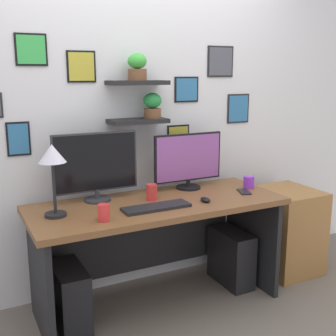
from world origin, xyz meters
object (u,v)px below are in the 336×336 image
object	(u,v)px
computer_mouse	(205,200)
computer_tower_left	(70,298)
cell_phone	(244,192)
coffee_mug	(249,182)
monitor_left	(96,165)
water_cup	(152,192)
desk	(155,229)
desk_lamp	(53,161)
drawer_cabinet	(286,230)
pen_cup	(104,213)
monitor_right	(188,160)
keyboard	(156,207)
computer_tower_right	(231,257)

from	to	relation	value
computer_mouse	computer_tower_left	distance (m)	1.07
cell_phone	coffee_mug	bearing A→B (deg)	58.73
cell_phone	monitor_left	bearing A→B (deg)	-175.74
coffee_mug	water_cup	world-z (taller)	water_cup
monitor_left	coffee_mug	distance (m)	1.14
desk	computer_tower_left	xyz separation A→B (m)	(-0.62, -0.06, -0.34)
desk_lamp	drawer_cabinet	distance (m)	2.00
monitor_left	pen_cup	world-z (taller)	monitor_left
monitor_right	coffee_mug	distance (m)	0.48
water_cup	desk_lamp	bearing A→B (deg)	-175.94
desk_lamp	drawer_cabinet	size ratio (longest dim) A/B	0.65
computer_mouse	cell_phone	bearing A→B (deg)	10.82
keyboard	computer_tower_left	distance (m)	0.79
desk	water_cup	xyz separation A→B (m)	(-0.02, 0.00, 0.26)
cell_phone	computer_tower_right	xyz separation A→B (m)	(-0.02, 0.11, -0.55)
computer_tower_left	computer_tower_right	size ratio (longest dim) A/B	0.99
desk	computer_tower_right	xyz separation A→B (m)	(0.64, -0.02, -0.33)
desk_lamp	pen_cup	bearing A→B (deg)	-42.43
pen_cup	water_cup	xyz separation A→B (m)	(0.43, 0.26, 0.01)
keyboard	drawer_cabinet	xyz separation A→B (m)	(1.25, 0.16, -0.42)
computer_mouse	computer_tower_left	world-z (taller)	computer_mouse
monitor_right	computer_tower_right	bearing A→B (deg)	-31.79
desk	monitor_right	world-z (taller)	monitor_right
desk	pen_cup	xyz separation A→B (m)	(-0.44, -0.25, 0.26)
coffee_mug	pen_cup	size ratio (longest dim) A/B	0.90
monitor_left	water_cup	xyz separation A→B (m)	(0.33, -0.16, -0.19)
keyboard	desk_lamp	xyz separation A→B (m)	(-0.60, 0.14, 0.33)
desk	water_cup	size ratio (longest dim) A/B	15.51
drawer_cabinet	computer_mouse	bearing A→B (deg)	-168.85
drawer_cabinet	computer_tower_right	size ratio (longest dim) A/B	1.62
keyboard	computer_tower_right	distance (m)	0.91
monitor_left	water_cup	distance (m)	0.41
desk	keyboard	size ratio (longest dim) A/B	3.88
cell_phone	coffee_mug	distance (m)	0.14
keyboard	computer_tower_right	world-z (taller)	keyboard
keyboard	pen_cup	size ratio (longest dim) A/B	4.40
keyboard	pen_cup	xyz separation A→B (m)	(-0.37, -0.07, 0.04)
coffee_mug	pen_cup	bearing A→B (deg)	-170.08
desk	keyboard	xyz separation A→B (m)	(-0.07, -0.18, 0.22)
desk_lamp	cell_phone	bearing A→B (deg)	-3.62
computer_tower_right	monitor_right	bearing A→B (deg)	148.21
cell_phone	computer_mouse	bearing A→B (deg)	-148.92
keyboard	cell_phone	xyz separation A→B (m)	(0.73, 0.06, -0.01)
monitor_right	water_cup	distance (m)	0.43
computer_mouse	monitor_right	bearing A→B (deg)	79.07
keyboard	computer_tower_left	bearing A→B (deg)	167.56
monitor_right	pen_cup	bearing A→B (deg)	-152.46
keyboard	computer_mouse	size ratio (longest dim) A/B	4.89
desk	desk_lamp	distance (m)	0.87
drawer_cabinet	keyboard	bearing A→B (deg)	-172.64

